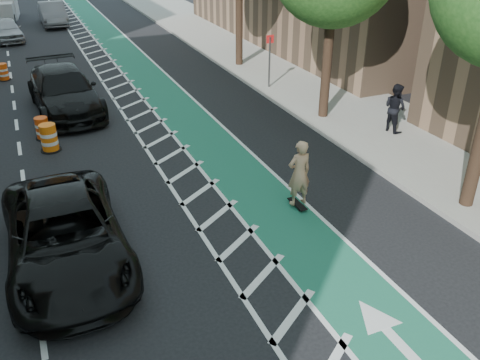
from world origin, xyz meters
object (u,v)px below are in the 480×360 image
skateboarder (299,173)px  suv_far (64,91)px  suv_near (66,236)px  barrel_a (49,138)px

skateboarder → suv_far: size_ratio=0.32×
suv_near → suv_far: bearing=83.5°
skateboarder → suv_near: 6.11m
skateboarder → suv_near: size_ratio=0.34×
suv_far → suv_near: bearing=-99.9°
suv_near → suv_far: suv_far is taller
suv_near → barrel_a: size_ratio=5.88×
suv_near → barrel_a: suv_near is taller
suv_near → suv_far: 10.68m
suv_far → barrel_a: bearing=-108.0°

